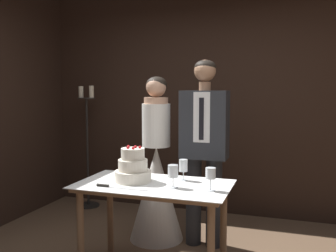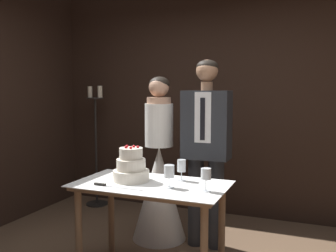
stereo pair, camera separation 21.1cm
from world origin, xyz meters
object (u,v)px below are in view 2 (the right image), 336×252
(wine_glass_near, at_px, (182,167))
(candle_stand, at_px, (96,149))
(wine_glass_far, at_px, (206,175))
(bride, at_px, (159,181))
(cake_table, at_px, (151,197))
(tiered_cake, at_px, (131,167))
(groom, at_px, (206,143))
(cake_knife, at_px, (109,186))
(wine_glass_middle, at_px, (169,172))

(wine_glass_near, bearing_deg, candle_stand, 142.34)
(wine_glass_far, relative_size, bride, 0.11)
(cake_table, distance_m, tiered_cake, 0.29)
(tiered_cake, relative_size, candle_stand, 0.19)
(bride, bearing_deg, groom, -0.06)
(cake_knife, distance_m, wine_glass_near, 0.61)
(tiered_cake, xyz_separation_m, bride, (-0.06, 0.71, -0.28))
(wine_glass_middle, distance_m, candle_stand, 2.23)
(wine_glass_near, xyz_separation_m, wine_glass_far, (0.28, -0.24, 0.01))
(tiered_cake, bearing_deg, cake_knife, -108.37)
(wine_glass_near, height_order, candle_stand, candle_stand)
(wine_glass_near, xyz_separation_m, wine_glass_middle, (-0.01, -0.25, 0.00))
(wine_glass_far, bearing_deg, tiered_cake, 173.28)
(tiered_cake, bearing_deg, wine_glass_middle, -12.78)
(cake_knife, relative_size, wine_glass_far, 2.45)
(tiered_cake, relative_size, groom, 0.17)
(tiered_cake, xyz_separation_m, candle_stand, (-1.27, 1.43, -0.14))
(wine_glass_near, relative_size, wine_glass_middle, 0.99)
(tiered_cake, bearing_deg, wine_glass_far, -6.72)
(wine_glass_middle, xyz_separation_m, wine_glass_far, (0.29, 0.01, 0.01))
(wine_glass_near, distance_m, candle_stand, 2.08)
(groom, bearing_deg, candle_stand, 156.87)
(cake_knife, relative_size, candle_stand, 0.27)
(tiered_cake, xyz_separation_m, groom, (0.43, 0.71, 0.13))
(cake_table, xyz_separation_m, candle_stand, (-1.45, 1.45, 0.08))
(cake_table, bearing_deg, cake_knife, -141.18)
(cake_knife, xyz_separation_m, bride, (0.02, 0.94, -0.17))
(cake_table, xyz_separation_m, tiered_cake, (-0.19, 0.02, 0.22))
(cake_knife, bearing_deg, candle_stand, 126.29)
(wine_glass_far, bearing_deg, cake_table, 172.87)
(tiered_cake, height_order, bride, bride)
(cake_knife, distance_m, candle_stand, 2.04)
(wine_glass_middle, bearing_deg, wine_glass_near, 87.48)
(wine_glass_near, bearing_deg, wine_glass_far, -40.79)
(wine_glass_near, distance_m, wine_glass_middle, 0.25)
(wine_glass_near, distance_m, bride, 0.75)
(cake_table, height_order, groom, groom)
(bride, relative_size, candle_stand, 1.05)
(tiered_cake, bearing_deg, bride, 94.70)
(tiered_cake, height_order, candle_stand, candle_stand)
(tiered_cake, distance_m, candle_stand, 1.92)
(cake_knife, xyz_separation_m, wine_glass_middle, (0.44, 0.15, 0.11))
(candle_stand, bearing_deg, tiered_cake, -48.52)
(cake_knife, bearing_deg, wine_glass_near, 41.35)
(tiered_cake, relative_size, bride, 0.18)
(cake_table, height_order, wine_glass_far, wine_glass_far)
(groom, bearing_deg, bride, 179.94)
(tiered_cake, xyz_separation_m, wine_glass_near, (0.38, 0.16, 0.00))
(cake_table, distance_m, cake_knife, 0.36)
(wine_glass_middle, bearing_deg, cake_knife, -161.89)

